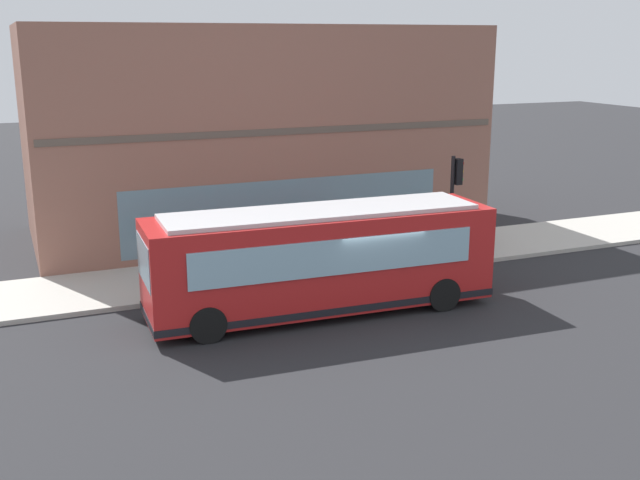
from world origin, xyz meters
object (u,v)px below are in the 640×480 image
(traffic_light_near_corner, at_px, (455,188))
(city_bus_nearside, at_px, (320,261))
(fire_hydrant, at_px, (347,241))
(pedestrian_by_light_pole, at_px, (251,235))
(pedestrian_near_hydrant, at_px, (472,223))
(pedestrian_near_building_entrance, at_px, (385,232))

(traffic_light_near_corner, bearing_deg, city_bus_nearside, 114.03)
(fire_hydrant, xyz_separation_m, pedestrian_by_light_pole, (-0.11, 3.74, 0.63))
(fire_hydrant, distance_m, pedestrian_by_light_pole, 3.80)
(pedestrian_near_hydrant, bearing_deg, pedestrian_near_building_entrance, 87.73)
(city_bus_nearside, height_order, traffic_light_near_corner, traffic_light_near_corner)
(fire_hydrant, height_order, pedestrian_near_building_entrance, pedestrian_near_building_entrance)
(fire_hydrant, bearing_deg, city_bus_nearside, 148.22)
(city_bus_nearside, distance_m, traffic_light_near_corner, 6.95)
(city_bus_nearside, height_order, pedestrian_by_light_pole, city_bus_nearside)
(traffic_light_near_corner, bearing_deg, pedestrian_by_light_pole, 69.87)
(city_bus_nearside, height_order, pedestrian_near_building_entrance, city_bus_nearside)
(pedestrian_by_light_pole, bearing_deg, pedestrian_near_hydrant, -100.81)
(traffic_light_near_corner, relative_size, pedestrian_near_building_entrance, 2.19)
(pedestrian_near_hydrant, xyz_separation_m, pedestrian_by_light_pole, (1.54, 8.08, 0.01))
(city_bus_nearside, distance_m, pedestrian_by_light_pole, 5.27)
(traffic_light_near_corner, distance_m, pedestrian_near_hydrant, 2.31)
(fire_hydrant, bearing_deg, pedestrian_near_hydrant, -110.82)
(traffic_light_near_corner, relative_size, pedestrian_by_light_pole, 2.15)
(fire_hydrant, distance_m, pedestrian_near_building_entrance, 1.81)
(pedestrian_by_light_pole, bearing_deg, fire_hydrant, -88.37)
(city_bus_nearside, distance_m, fire_hydrant, 6.38)
(city_bus_nearside, bearing_deg, fire_hydrant, -31.78)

